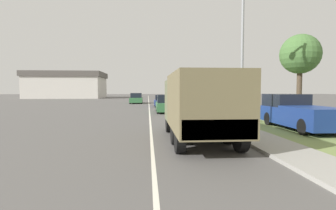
{
  "coord_description": "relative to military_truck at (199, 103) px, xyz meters",
  "views": [
    {
      "loc": [
        -0.15,
        1.22,
        2.1
      ],
      "look_at": [
        0.77,
        13.18,
        1.4
      ],
      "focal_mm": 28.0,
      "sensor_mm": 36.0,
      "label": 1
    }
  ],
  "objects": [
    {
      "name": "lane_centre_stripe",
      "position": [
        -1.94,
        28.21,
        -1.56
      ],
      "size": [
        0.12,
        120.0,
        0.0
      ],
      "color": "silver",
      "rests_on": "ground"
    },
    {
      "name": "car_third_ahead",
      "position": [
        -3.89,
        30.36,
        -0.85
      ],
      "size": [
        1.91,
        4.65,
        1.6
      ],
      "color": "#336B3D",
      "rests_on": "ground"
    },
    {
      "name": "military_truck",
      "position": [
        0.0,
        0.0,
        0.0
      ],
      "size": [
        2.37,
        6.56,
        2.73
      ],
      "color": "#606647",
      "rests_on": "ground"
    },
    {
      "name": "ground_plane",
      "position": [
        -1.94,
        28.21,
        -1.57
      ],
      "size": [
        180.0,
        180.0,
        0.0
      ],
      "primitive_type": "plane",
      "color": "#565451"
    },
    {
      "name": "car_second_ahead",
      "position": [
        -0.35,
        22.21,
        -0.91
      ],
      "size": [
        1.83,
        4.84,
        1.45
      ],
      "color": "navy",
      "rests_on": "ground"
    },
    {
      "name": "utility_box",
      "position": [
        4.26,
        5.77,
        -1.2
      ],
      "size": [
        0.55,
        0.45,
        0.7
      ],
      "color": "#3D7042",
      "rests_on": "grass_strip_right"
    },
    {
      "name": "car_nearest_ahead",
      "position": [
        -0.38,
        13.82,
        -0.83
      ],
      "size": [
        1.84,
        4.4,
        1.65
      ],
      "color": "#336B3D",
      "rests_on": "ground"
    },
    {
      "name": "pickup_truck",
      "position": [
        5.92,
        2.82,
        -0.69
      ],
      "size": [
        2.01,
        5.27,
        1.83
      ],
      "color": "navy",
      "rests_on": "grass_strip_right"
    },
    {
      "name": "grass_strip_right",
      "position": [
        6.96,
        28.21,
        -1.56
      ],
      "size": [
        7.0,
        120.0,
        0.02
      ],
      "color": "olive",
      "rests_on": "ground"
    },
    {
      "name": "tree_mid_right",
      "position": [
        7.98,
        6.17,
        2.84
      ],
      "size": [
        2.6,
        2.6,
        5.74
      ],
      "color": "#4C3D2D",
      "rests_on": "grass_strip_right"
    },
    {
      "name": "building_distant",
      "position": [
        -22.61,
        58.41,
        1.75
      ],
      "size": [
        18.36,
        13.56,
        6.56
      ],
      "color": "beige",
      "rests_on": "ground"
    },
    {
      "name": "sidewalk_right",
      "position": [
        2.56,
        28.21,
        -1.51
      ],
      "size": [
        1.8,
        120.0,
        0.12
      ],
      "color": "#9E9B93",
      "rests_on": "ground"
    },
    {
      "name": "lamp_post",
      "position": [
        2.63,
        2.8,
        3.32
      ],
      "size": [
        1.69,
        0.24,
        8.15
      ],
      "color": "gray",
      "rests_on": "sidewalk_right"
    }
  ]
}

